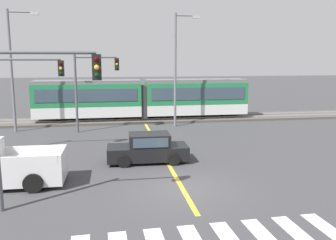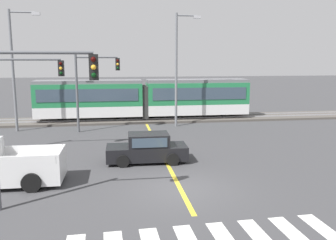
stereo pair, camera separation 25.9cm
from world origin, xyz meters
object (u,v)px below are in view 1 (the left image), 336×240
at_px(light_rail_tram, 143,97).
at_px(traffic_light_near_left, 31,100).
at_px(sedan_crossing, 148,149).
at_px(traffic_light_far_left, 91,80).
at_px(street_lamp_centre, 177,64).
at_px(street_lamp_west, 14,64).
at_px(traffic_light_mid_left, 16,86).

bearing_deg(light_rail_tram, traffic_light_near_left, -106.78).
bearing_deg(light_rail_tram, sedan_crossing, -94.28).
bearing_deg(traffic_light_far_left, street_lamp_centre, 10.87).
relative_size(light_rail_tram, street_lamp_west, 2.08).
bearing_deg(street_lamp_centre, light_rail_tram, 127.59).
bearing_deg(traffic_light_far_left, traffic_light_mid_left, -125.10).
xyz_separation_m(light_rail_tram, sedan_crossing, (-0.98, -13.05, -1.35)).
bearing_deg(traffic_light_mid_left, street_lamp_west, 104.00).
distance_m(light_rail_tram, traffic_light_near_left, 19.30).
xyz_separation_m(light_rail_tram, traffic_light_far_left, (-4.23, -4.49, 1.84)).
xyz_separation_m(sedan_crossing, street_lamp_centre, (3.44, 9.85, 4.32)).
relative_size(traffic_light_near_left, street_lamp_west, 0.67).
xyz_separation_m(sedan_crossing, traffic_light_far_left, (-3.25, 8.57, 3.19)).
height_order(traffic_light_far_left, street_lamp_centre, street_lamp_centre).
bearing_deg(sedan_crossing, traffic_light_far_left, 110.80).
distance_m(light_rail_tram, street_lamp_centre, 5.01).
bearing_deg(traffic_light_mid_left, traffic_light_far_left, 54.90).
height_order(traffic_light_far_left, street_lamp_west, street_lamp_west).
xyz_separation_m(traffic_light_far_left, street_lamp_centre, (6.70, 1.29, 1.13)).
xyz_separation_m(traffic_light_far_left, street_lamp_west, (-5.50, 1.06, 1.15)).
relative_size(street_lamp_west, street_lamp_centre, 1.00).
distance_m(traffic_light_mid_left, street_lamp_centre, 12.61).
height_order(traffic_light_near_left, traffic_light_mid_left, traffic_light_near_left).
bearing_deg(street_lamp_west, traffic_light_far_left, -10.92).
xyz_separation_m(sedan_crossing, street_lamp_west, (-8.75, 9.63, 4.35)).
height_order(traffic_light_far_left, traffic_light_mid_left, traffic_light_far_left).
xyz_separation_m(traffic_light_far_left, traffic_light_near_left, (-1.32, -13.89, 0.07)).
bearing_deg(traffic_light_near_left, traffic_light_far_left, 84.59).
bearing_deg(traffic_light_mid_left, light_rail_tram, 50.98).
distance_m(sedan_crossing, street_lamp_west, 13.72).
height_order(sedan_crossing, street_lamp_centre, street_lamp_centre).
bearing_deg(sedan_crossing, traffic_light_near_left, -130.61).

